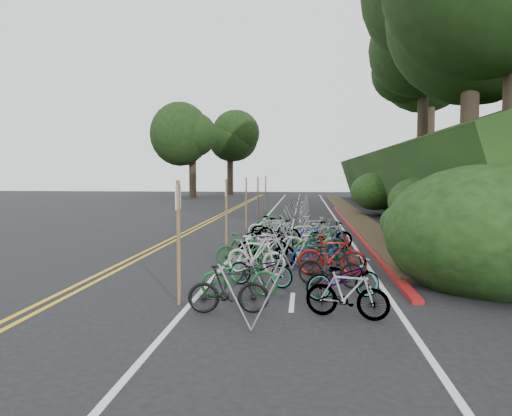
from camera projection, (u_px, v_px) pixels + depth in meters
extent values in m
plane|color=black|center=(173.00, 279.00, 12.79)|extent=(120.00, 120.00, 0.00)
cube|color=gold|center=(184.00, 232.00, 22.93)|extent=(0.12, 80.00, 0.01)
cube|color=gold|center=(191.00, 232.00, 22.90)|extent=(0.12, 80.00, 0.01)
cube|color=silver|center=(252.00, 233.00, 22.63)|extent=(0.12, 80.00, 0.01)
cube|color=silver|center=(346.00, 234.00, 22.22)|extent=(0.12, 80.00, 0.01)
cube|color=silver|center=(292.00, 302.00, 10.51)|extent=(0.10, 1.60, 0.01)
cube|color=silver|center=(297.00, 255.00, 16.47)|extent=(0.10, 1.60, 0.01)
cube|color=silver|center=(299.00, 233.00, 22.42)|extent=(0.10, 1.60, 0.01)
cube|color=silver|center=(300.00, 221.00, 28.38)|extent=(0.10, 1.60, 0.01)
cube|color=silver|center=(301.00, 212.00, 34.34)|extent=(0.10, 1.60, 0.01)
cube|color=silver|center=(301.00, 207.00, 40.29)|extent=(0.10, 1.60, 0.01)
cube|color=silver|center=(302.00, 202.00, 46.25)|extent=(0.10, 1.60, 0.01)
cube|color=maroon|center=(353.00, 228.00, 24.15)|extent=(0.25, 28.00, 0.10)
cube|color=black|center=(458.00, 172.00, 33.14)|extent=(12.32, 44.00, 9.11)
cube|color=#382819|center=(349.00, 212.00, 34.01)|extent=(1.40, 44.00, 0.16)
ellipsoid|color=#284C19|center=(433.00, 229.00, 15.00)|extent=(2.00, 2.80, 1.60)
ellipsoid|color=#284C19|center=(422.00, 202.00, 19.86)|extent=(2.60, 3.64, 2.08)
ellipsoid|color=#284C19|center=(419.00, 187.00, 25.67)|extent=(2.20, 3.08, 1.76)
ellipsoid|color=#284C19|center=(375.00, 191.00, 31.79)|extent=(3.00, 4.20, 2.40)
ellipsoid|color=#284C19|center=(373.00, 186.00, 37.67)|extent=(2.40, 3.36, 1.92)
ellipsoid|color=#284C19|center=(382.00, 177.00, 41.47)|extent=(2.80, 3.92, 2.24)
ellipsoid|color=#284C19|center=(406.00, 223.00, 18.01)|extent=(1.80, 2.52, 1.44)
ellipsoid|color=#284C19|center=(417.00, 175.00, 29.52)|extent=(3.20, 4.48, 2.56)
ellipsoid|color=black|center=(491.00, 234.00, 12.43)|extent=(5.28, 6.16, 3.52)
cylinder|color=#2D2319|center=(470.00, 111.00, 23.25)|extent=(0.83, 0.83, 6.18)
cylinder|color=#2D2319|center=(469.00, 109.00, 30.88)|extent=(0.87, 0.87, 7.01)
ellipsoid|color=black|center=(473.00, 1.00, 30.42)|extent=(10.08, 10.08, 9.57)
cylinder|color=#2D2319|center=(422.00, 135.00, 38.99)|extent=(0.81, 0.81, 5.77)
ellipsoid|color=black|center=(424.00, 68.00, 38.62)|extent=(7.70, 7.70, 7.31)
cylinder|color=#2D2319|center=(430.00, 129.00, 46.61)|extent=(0.85, 0.85, 6.60)
ellipsoid|color=black|center=(431.00, 64.00, 46.19)|extent=(9.16, 9.16, 8.70)
cylinder|color=#2D2319|center=(193.00, 173.00, 55.17)|extent=(0.79, 0.79, 5.36)
ellipsoid|color=black|center=(192.00, 129.00, 54.83)|extent=(7.33, 7.33, 6.96)
cylinder|color=#2D2319|center=(230.00, 175.00, 62.84)|extent=(0.76, 0.76, 4.95)
ellipsoid|color=black|center=(230.00, 140.00, 62.53)|extent=(6.41, 6.41, 6.09)
cylinder|color=gray|center=(259.00, 250.00, 9.92)|extent=(0.05, 3.16, 0.05)
cylinder|color=gray|center=(235.00, 298.00, 8.52)|extent=(0.60, 0.04, 1.17)
cylinder|color=gray|center=(267.00, 298.00, 8.46)|extent=(0.60, 0.04, 1.17)
cylinder|color=gray|center=(253.00, 266.00, 11.46)|extent=(0.60, 0.04, 1.17)
cylinder|color=gray|center=(277.00, 266.00, 11.40)|extent=(0.60, 0.04, 1.17)
cylinder|color=gray|center=(293.00, 224.00, 15.40)|extent=(0.05, 3.00, 0.05)
cylinder|color=gray|center=(282.00, 249.00, 14.08)|extent=(0.58, 0.04, 1.13)
cylinder|color=gray|center=(302.00, 249.00, 14.03)|extent=(0.58, 0.04, 1.13)
cylinder|color=gray|center=(286.00, 236.00, 16.86)|extent=(0.58, 0.04, 1.13)
cylinder|color=gray|center=(302.00, 237.00, 16.81)|extent=(0.58, 0.04, 1.13)
cylinder|color=gray|center=(296.00, 211.00, 20.37)|extent=(0.05, 3.00, 0.05)
cylinder|color=gray|center=(288.00, 229.00, 19.04)|extent=(0.58, 0.04, 1.13)
cylinder|color=gray|center=(302.00, 229.00, 18.99)|extent=(0.58, 0.04, 1.13)
cylinder|color=gray|center=(290.00, 222.00, 21.82)|extent=(0.58, 0.04, 1.13)
cylinder|color=gray|center=(303.00, 222.00, 21.77)|extent=(0.58, 0.04, 1.13)
cylinder|color=gray|center=(298.00, 204.00, 25.33)|extent=(0.05, 3.00, 0.05)
cylinder|color=gray|center=(291.00, 218.00, 24.01)|extent=(0.58, 0.04, 1.13)
cylinder|color=gray|center=(303.00, 218.00, 23.95)|extent=(0.58, 0.04, 1.13)
cylinder|color=gray|center=(293.00, 213.00, 26.79)|extent=(0.58, 0.04, 1.13)
cylinder|color=gray|center=(303.00, 213.00, 26.73)|extent=(0.58, 0.04, 1.13)
cylinder|color=gray|center=(299.00, 199.00, 30.30)|extent=(0.05, 3.00, 0.05)
cylinder|color=gray|center=(294.00, 210.00, 28.97)|extent=(0.58, 0.04, 1.13)
cylinder|color=gray|center=(303.00, 210.00, 28.92)|extent=(0.58, 0.04, 1.13)
cylinder|color=gray|center=(294.00, 207.00, 31.75)|extent=(0.58, 0.04, 1.13)
cylinder|color=gray|center=(303.00, 207.00, 31.70)|extent=(0.58, 0.04, 1.13)
cylinder|color=gray|center=(299.00, 195.00, 35.26)|extent=(0.05, 3.00, 0.05)
cylinder|color=gray|center=(295.00, 205.00, 33.94)|extent=(0.58, 0.04, 1.13)
cylinder|color=gray|center=(303.00, 205.00, 33.88)|extent=(0.58, 0.04, 1.13)
cylinder|color=gray|center=(296.00, 202.00, 36.72)|extent=(0.58, 0.04, 1.13)
cylinder|color=gray|center=(303.00, 202.00, 36.66)|extent=(0.58, 0.04, 1.13)
cylinder|color=brown|center=(179.00, 243.00, 10.24)|extent=(0.08, 0.08, 2.57)
cube|color=silver|center=(178.00, 197.00, 10.18)|extent=(0.02, 0.40, 0.50)
cylinder|color=brown|center=(226.00, 215.00, 17.61)|extent=(0.08, 0.08, 2.50)
cube|color=silver|center=(226.00, 189.00, 17.55)|extent=(0.02, 0.40, 0.50)
cylinder|color=brown|center=(246.00, 204.00, 23.57)|extent=(0.08, 0.08, 2.50)
cube|color=silver|center=(246.00, 185.00, 23.51)|extent=(0.02, 0.40, 0.50)
cylinder|color=brown|center=(258.00, 198.00, 29.53)|extent=(0.08, 0.08, 2.50)
cube|color=silver|center=(258.00, 183.00, 29.46)|extent=(0.02, 0.40, 0.50)
cylinder|color=brown|center=(266.00, 194.00, 35.48)|extent=(0.08, 0.08, 2.50)
cube|color=silver|center=(266.00, 181.00, 35.42)|extent=(0.02, 0.40, 0.50)
imported|color=#144C1E|center=(243.00, 251.00, 14.20)|extent=(0.84, 1.73, 1.00)
imported|color=black|center=(229.00, 289.00, 9.65)|extent=(0.62, 1.62, 0.95)
imported|color=slate|center=(347.00, 293.00, 9.31)|extent=(0.89, 1.65, 0.96)
imported|color=#144C1E|center=(240.00, 276.00, 10.97)|extent=(0.88, 1.78, 0.90)
imported|color=slate|center=(343.00, 278.00, 10.75)|extent=(1.17, 1.81, 0.90)
imported|color=slate|center=(261.00, 269.00, 11.98)|extent=(1.02, 1.72, 0.85)
imported|color=black|center=(332.00, 267.00, 11.84)|extent=(0.94, 1.72, 0.99)
imported|color=beige|center=(256.00, 256.00, 13.29)|extent=(1.08, 1.80, 1.04)
imported|color=maroon|center=(332.00, 256.00, 13.13)|extent=(0.61, 1.85, 1.10)
imported|color=slate|center=(266.00, 250.00, 14.31)|extent=(0.58, 1.71, 1.01)
imported|color=navy|center=(319.00, 252.00, 14.44)|extent=(1.04, 1.75, 0.87)
imported|color=slate|center=(262.00, 245.00, 15.32)|extent=(0.93, 1.71, 0.99)
imported|color=#144C1E|center=(320.00, 244.00, 15.39)|extent=(1.02, 1.79, 1.04)
imported|color=#9E9EA3|center=(273.00, 240.00, 16.60)|extent=(0.94, 1.93, 0.97)
imported|color=#9E9EA3|center=(313.00, 241.00, 16.37)|extent=(0.89, 1.88, 0.95)
imported|color=slate|center=(268.00, 236.00, 17.79)|extent=(0.64, 1.78, 0.93)
imported|color=slate|center=(330.00, 236.00, 17.53)|extent=(1.01, 1.78, 1.03)
imported|color=slate|center=(279.00, 231.00, 18.81)|extent=(0.97, 1.78, 1.03)
imported|color=navy|center=(323.00, 233.00, 18.71)|extent=(0.74, 1.82, 0.94)
imported|color=slate|center=(272.00, 229.00, 19.83)|extent=(0.77, 1.76, 1.02)
imported|color=#9E9EA3|center=(313.00, 229.00, 19.58)|extent=(0.89, 1.79, 1.04)
imported|color=#9E9EA3|center=(269.00, 227.00, 20.87)|extent=(0.99, 1.89, 0.94)
imported|color=beige|center=(320.00, 228.00, 20.70)|extent=(1.04, 1.70, 0.84)
imported|color=#144C1E|center=(273.00, 223.00, 22.11)|extent=(0.74, 1.70, 0.99)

